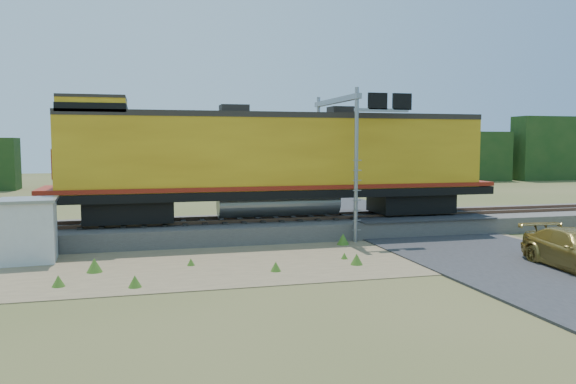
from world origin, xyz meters
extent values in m
plane|color=#475123|center=(0.00, 0.00, 0.00)|extent=(140.00, 140.00, 0.00)
cube|color=slate|center=(0.00, 6.00, 0.40)|extent=(70.00, 5.00, 0.80)
cube|color=brown|center=(0.00, 5.28, 0.88)|extent=(70.00, 0.10, 0.16)
cube|color=brown|center=(0.00, 6.72, 0.88)|extent=(70.00, 0.10, 0.16)
cube|color=#8C7754|center=(-2.00, 0.50, 0.01)|extent=(26.00, 8.00, 0.03)
cube|color=#38383A|center=(7.00, 6.00, 0.83)|extent=(7.00, 5.20, 0.06)
cube|color=#38383A|center=(7.00, 22.00, 0.04)|extent=(7.00, 24.00, 0.08)
cube|color=#183914|center=(0.00, 38.00, 3.25)|extent=(36.00, 3.00, 6.50)
cube|color=#183914|center=(40.00, 38.00, 3.00)|extent=(50.00, 3.00, 6.00)
cube|color=black|center=(-6.95, 6.00, 1.45)|extent=(3.90, 2.49, 0.97)
cube|color=black|center=(7.12, 6.00, 1.45)|extent=(3.90, 2.49, 0.97)
cube|color=black|center=(0.09, 6.00, 2.13)|extent=(21.66, 3.25, 0.39)
cylinder|color=gray|center=(0.09, 6.00, 1.61)|extent=(5.96, 1.30, 1.30)
cube|color=gold|center=(0.09, 6.00, 4.00)|extent=(20.03, 3.14, 3.36)
cube|color=maroon|center=(0.09, 6.00, 2.45)|extent=(21.66, 3.30, 0.19)
cube|color=#28231E|center=(0.09, 6.00, 5.81)|extent=(20.03, 3.19, 0.26)
cube|color=gold|center=(-8.36, 6.00, 6.06)|extent=(2.82, 3.14, 0.76)
cube|color=#28231E|center=(-8.36, 6.00, 6.48)|extent=(2.82, 3.19, 0.13)
cube|color=black|center=(-8.36, 6.00, 6.01)|extent=(2.87, 3.19, 0.38)
cube|color=maroon|center=(-9.99, 6.00, 3.62)|extent=(0.11, 2.17, 1.30)
cube|color=#28231E|center=(-2.08, 6.00, 6.06)|extent=(1.30, 1.08, 0.49)
cube|color=#28231E|center=(3.33, 6.00, 6.06)|extent=(1.30, 1.08, 0.49)
cube|color=silver|center=(-10.53, 2.39, 1.16)|extent=(1.99, 1.99, 2.33)
cube|color=gray|center=(-10.53, 2.39, 2.38)|extent=(2.19, 2.19, 0.11)
cylinder|color=gray|center=(2.98, 3.20, 3.50)|extent=(0.18, 0.18, 6.99)
cylinder|color=gray|center=(2.98, 8.80, 3.50)|extent=(0.18, 0.18, 6.99)
cube|color=gray|center=(2.98, 6.00, 6.59)|extent=(0.25, 6.20, 0.25)
cube|color=gray|center=(4.18, 3.20, 5.99)|extent=(2.60, 0.15, 0.15)
cube|color=black|center=(3.98, 3.20, 6.39)|extent=(0.90, 0.15, 0.75)
cube|color=black|center=(5.18, 3.20, 6.39)|extent=(0.90, 0.15, 0.75)
camera|label=1|loc=(-6.34, -20.41, 4.52)|focal=35.00mm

